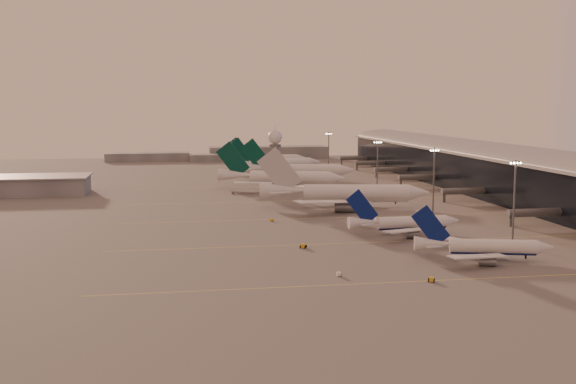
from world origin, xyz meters
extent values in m
plane|color=#5D5B5A|center=(0.00, 0.00, 0.00)|extent=(700.00, 700.00, 0.00)
cube|color=#EFE154|center=(30.00, -35.00, 0.01)|extent=(180.00, 0.25, 0.02)
cube|color=#EFE154|center=(30.00, 10.00, 0.01)|extent=(180.00, 0.25, 0.02)
cube|color=#EFE154|center=(30.00, 55.00, 0.01)|extent=(180.00, 0.25, 0.02)
cube|color=#EFE154|center=(30.00, 100.00, 0.01)|extent=(180.00, 0.25, 0.02)
cube|color=#EFE154|center=(30.00, 150.00, 0.01)|extent=(180.00, 0.25, 0.02)
cube|color=black|center=(108.00, 110.00, 9.00)|extent=(36.00, 360.00, 18.00)
cylinder|color=gray|center=(108.00, 110.00, 18.00)|extent=(10.08, 360.00, 10.08)
cube|color=gray|center=(108.00, 110.00, 18.20)|extent=(40.00, 362.00, 0.80)
cylinder|color=#56595E|center=(82.00, 28.00, 4.50)|extent=(22.00, 2.80, 2.80)
cube|color=#56595E|center=(72.00, 28.00, 2.20)|extent=(1.20, 1.20, 4.40)
cylinder|color=#56595E|center=(82.00, 86.00, 4.50)|extent=(22.00, 2.80, 2.80)
cube|color=#56595E|center=(72.00, 86.00, 2.20)|extent=(1.20, 1.20, 4.40)
cylinder|color=#56595E|center=(82.00, 142.00, 4.50)|extent=(22.00, 2.80, 2.80)
cube|color=#56595E|center=(72.00, 142.00, 2.20)|extent=(1.20, 1.20, 4.40)
cylinder|color=#56595E|center=(82.00, 184.00, 4.50)|extent=(22.00, 2.80, 2.80)
cube|color=#56595E|center=(72.00, 184.00, 2.20)|extent=(1.20, 1.20, 4.40)
cylinder|color=#56595E|center=(82.00, 226.00, 4.50)|extent=(22.00, 2.80, 2.80)
cube|color=#56595E|center=(72.00, 226.00, 2.20)|extent=(1.20, 1.20, 4.40)
cylinder|color=#56595E|center=(82.00, 266.00, 4.50)|extent=(22.00, 2.80, 2.80)
cube|color=#56595E|center=(72.00, 266.00, 2.20)|extent=(1.20, 1.20, 4.40)
cylinder|color=#56595E|center=(5.00, 120.00, 11.00)|extent=(2.60, 2.60, 22.00)
cylinder|color=#56595E|center=(5.00, 120.00, 22.50)|extent=(5.20, 5.20, 1.20)
sphere|color=silver|center=(5.00, 120.00, 26.40)|extent=(6.40, 6.40, 6.40)
cylinder|color=#56595E|center=(5.00, 120.00, 30.10)|extent=(0.16, 0.16, 2.00)
cylinder|color=#56595E|center=(58.00, 0.00, 12.50)|extent=(0.56, 0.56, 25.00)
cube|color=#56595E|center=(58.00, 0.00, 24.50)|extent=(3.60, 0.25, 0.25)
sphere|color=#FFEABF|center=(56.50, 0.00, 24.10)|extent=(0.56, 0.56, 0.56)
sphere|color=#FFEABF|center=(57.50, 0.00, 24.10)|extent=(0.56, 0.56, 0.56)
sphere|color=#FFEABF|center=(58.50, 0.00, 24.10)|extent=(0.56, 0.56, 0.56)
sphere|color=#FFEABF|center=(59.50, 0.00, 24.10)|extent=(0.56, 0.56, 0.56)
cylinder|color=#56595E|center=(55.00, 55.00, 12.50)|extent=(0.56, 0.56, 25.00)
cube|color=#56595E|center=(55.00, 55.00, 24.50)|extent=(3.60, 0.25, 0.25)
sphere|color=#FFEABF|center=(53.50, 55.00, 24.10)|extent=(0.56, 0.56, 0.56)
sphere|color=#FFEABF|center=(54.50, 55.00, 24.10)|extent=(0.56, 0.56, 0.56)
sphere|color=#FFEABF|center=(55.50, 55.00, 24.10)|extent=(0.56, 0.56, 0.56)
sphere|color=#FFEABF|center=(56.50, 55.00, 24.10)|extent=(0.56, 0.56, 0.56)
cylinder|color=#56595E|center=(50.00, 110.00, 12.50)|extent=(0.56, 0.56, 25.00)
cube|color=#56595E|center=(50.00, 110.00, 24.50)|extent=(3.60, 0.25, 0.25)
sphere|color=#FFEABF|center=(48.50, 110.00, 24.10)|extent=(0.56, 0.56, 0.56)
sphere|color=#FFEABF|center=(49.50, 110.00, 24.10)|extent=(0.56, 0.56, 0.56)
sphere|color=#FFEABF|center=(50.50, 110.00, 24.10)|extent=(0.56, 0.56, 0.56)
sphere|color=#FFEABF|center=(51.50, 110.00, 24.10)|extent=(0.56, 0.56, 0.56)
cylinder|color=#56595E|center=(48.00, 200.00, 12.50)|extent=(0.56, 0.56, 25.00)
cube|color=#56595E|center=(48.00, 200.00, 24.50)|extent=(3.60, 0.25, 0.25)
sphere|color=#FFEABF|center=(46.50, 200.00, 24.10)|extent=(0.56, 0.56, 0.56)
sphere|color=#FFEABF|center=(47.50, 200.00, 24.10)|extent=(0.56, 0.56, 0.56)
sphere|color=#FFEABF|center=(48.50, 200.00, 24.10)|extent=(0.56, 0.56, 0.56)
sphere|color=#FFEABF|center=(49.50, 200.00, 24.10)|extent=(0.56, 0.56, 0.56)
cube|color=slate|center=(-60.00, 320.00, 3.00)|extent=(60.00, 18.00, 6.00)
cube|color=slate|center=(30.00, 330.00, 4.50)|extent=(90.00, 20.00, 9.00)
cube|color=slate|center=(-10.00, 310.00, 2.50)|extent=(40.00, 15.00, 5.00)
cylinder|color=silver|center=(43.24, -17.40, 3.11)|extent=(22.64, 9.53, 3.82)
cylinder|color=navy|center=(43.24, -17.40, 2.26)|extent=(21.93, 8.38, 2.75)
cone|color=silver|center=(56.15, -20.89, 3.11)|extent=(5.18, 4.82, 3.82)
cone|color=silver|center=(27.87, -13.26, 3.59)|extent=(10.07, 6.14, 3.82)
cube|color=silver|center=(35.47, -25.04, 2.45)|extent=(16.65, 7.28, 1.20)
cylinder|color=gray|center=(38.69, -23.61, 0.70)|extent=(4.84, 3.53, 2.48)
cube|color=gray|center=(38.69, -23.61, 1.78)|extent=(0.36, 0.32, 1.53)
cube|color=silver|center=(40.37, -6.90, 2.45)|extent=(14.41, 13.83, 1.20)
cylinder|color=gray|center=(42.43, -9.76, 0.70)|extent=(4.84, 3.53, 2.48)
cube|color=gray|center=(42.43, -9.76, 1.78)|extent=(0.36, 0.32, 1.53)
cube|color=navy|center=(27.42, -13.13, 8.31)|extent=(10.21, 3.07, 11.38)
cube|color=silver|center=(26.77, -17.46, 3.69)|extent=(4.57, 2.42, 0.25)
cube|color=silver|center=(29.03, -9.07, 3.69)|extent=(4.34, 4.08, 0.25)
cylinder|color=black|center=(51.46, -19.62, 0.50)|extent=(0.50, 0.50, 1.00)
cylinder|color=black|center=(42.07, -14.80, 0.55)|extent=(1.20, 0.77, 1.11)
cylinder|color=black|center=(40.91, -19.07, 0.55)|extent=(1.20, 0.77, 1.11)
cylinder|color=silver|center=(34.70, 21.14, 3.18)|extent=(22.98, 4.62, 3.89)
cylinder|color=navy|center=(34.70, 21.14, 2.30)|extent=(22.49, 3.51, 2.80)
cone|color=silver|center=(48.34, 21.57, 3.18)|extent=(4.55, 4.03, 3.89)
cone|color=silver|center=(18.48, 20.62, 3.66)|extent=(9.71, 4.20, 3.89)
cube|color=silver|center=(29.39, 11.38, 2.49)|extent=(16.26, 11.55, 1.22)
cylinder|color=gray|center=(32.11, 13.73, 0.72)|extent=(4.50, 2.67, 2.53)
cube|color=gray|center=(32.11, 13.73, 1.81)|extent=(0.32, 0.27, 1.56)
cube|color=silver|center=(28.78, 30.53, 2.49)|extent=(16.54, 10.74, 1.22)
cylinder|color=gray|center=(31.64, 28.36, 0.72)|extent=(4.50, 2.67, 2.53)
cube|color=gray|center=(31.64, 28.36, 1.81)|extent=(0.32, 0.27, 1.56)
cube|color=navy|center=(18.00, 20.60, 8.48)|extent=(10.69, 0.70, 11.60)
cube|color=silver|center=(18.65, 16.20, 3.76)|extent=(4.69, 3.53, 0.26)
cube|color=silver|center=(18.37, 25.05, 3.76)|extent=(4.72, 3.33, 0.26)
cylinder|color=black|center=(43.39, 21.41, 0.51)|extent=(0.51, 0.51, 1.02)
cylinder|color=black|center=(32.79, 23.33, 0.56)|extent=(1.14, 0.55, 1.13)
cylinder|color=black|center=(32.93, 18.82, 0.56)|extent=(1.14, 0.55, 1.13)
cylinder|color=silver|center=(31.60, 78.22, 4.54)|extent=(42.43, 13.94, 6.55)
cylinder|color=silver|center=(31.60, 78.22, 3.07)|extent=(41.28, 11.99, 4.72)
cone|color=silver|center=(56.22, 73.75, 4.54)|extent=(9.16, 7.90, 6.55)
cone|color=silver|center=(2.32, 83.54, 5.36)|extent=(18.47, 9.59, 6.55)
cube|color=silver|center=(18.42, 62.89, 3.40)|extent=(30.79, 15.80, 1.95)
cylinder|color=gray|center=(24.15, 66.04, 0.74)|extent=(8.75, 5.64, 4.26)
cube|color=gray|center=(24.15, 66.04, 2.25)|extent=(0.36, 0.32, 2.62)
cube|color=silver|center=(24.65, 97.21, 3.40)|extent=(27.94, 24.13, 1.95)
cylinder|color=gray|center=(28.91, 92.25, 0.74)|extent=(8.75, 5.64, 4.26)
cube|color=gray|center=(28.91, 92.25, 2.25)|extent=(0.36, 0.32, 2.62)
cube|color=#AEB1B6|center=(1.45, 83.70, 13.10)|extent=(17.94, 3.61, 19.45)
cube|color=silver|center=(0.52, 75.62, 5.53)|extent=(8.64, 5.13, 0.26)
cube|color=silver|center=(3.43, 91.59, 5.53)|extent=(8.34, 7.26, 0.26)
cylinder|color=black|center=(47.28, 75.37, 0.53)|extent=(0.53, 0.53, 1.06)
cylinder|color=black|center=(28.69, 81.12, 0.58)|extent=(1.24, 0.73, 1.16)
cylinder|color=black|center=(27.86, 76.54, 0.58)|extent=(1.24, 0.73, 1.16)
cylinder|color=silver|center=(15.12, 141.13, 4.41)|extent=(38.66, 17.96, 6.23)
cylinder|color=silver|center=(15.12, 141.13, 3.00)|extent=(37.39, 16.06, 4.49)
cone|color=silver|center=(37.04, 133.95, 4.41)|extent=(9.05, 8.25, 6.23)
cone|color=silver|center=(-10.94, 149.67, 5.19)|extent=(17.34, 10.97, 6.23)
cube|color=silver|center=(1.02, 128.65, 3.32)|extent=(28.76, 11.21, 1.84)
cylinder|color=gray|center=(6.71, 130.83, 0.75)|extent=(8.37, 6.18, 4.05)
cube|color=gray|center=(6.71, 130.83, 2.22)|extent=(0.39, 0.36, 2.49)
cube|color=silver|center=(11.14, 159.54, 3.32)|extent=(24.13, 24.74, 1.84)
cylinder|color=gray|center=(14.43, 154.42, 0.75)|extent=(8.37, 6.18, 4.05)
cube|color=gray|center=(14.43, 154.42, 2.22)|extent=(0.39, 0.36, 2.49)
cube|color=#04362E|center=(-11.71, 149.92, 12.63)|extent=(16.41, 5.70, 18.44)
cube|color=silver|center=(-13.53, 142.65, 5.34)|extent=(7.79, 3.80, 0.27)
cube|color=silver|center=(-8.87, 156.86, 5.34)|extent=(7.32, 7.22, 0.27)
cylinder|color=black|center=(29.08, 136.56, 0.54)|extent=(0.54, 0.54, 1.07)
cylinder|color=black|center=(12.90, 144.35, 0.59)|extent=(1.29, 0.88, 1.18)
cylinder|color=black|center=(11.43, 139.85, 0.59)|extent=(1.29, 0.88, 1.18)
cylinder|color=silver|center=(30.42, 178.80, 4.32)|extent=(38.17, 15.55, 6.11)
cylinder|color=silver|center=(30.42, 178.80, 2.94)|extent=(37.00, 13.70, 4.40)
cone|color=silver|center=(52.26, 173.04, 4.32)|extent=(8.64, 7.77, 6.11)
cone|color=silver|center=(4.43, 185.64, 5.08)|extent=(16.91, 9.95, 6.11)
cube|color=silver|center=(17.34, 165.78, 3.25)|extent=(28.21, 12.50, 1.81)
cylinder|color=gray|center=(22.78, 168.24, 0.74)|extent=(8.10, 5.70, 3.97)
cube|color=gray|center=(22.78, 168.24, 2.18)|extent=(0.37, 0.33, 2.44)
cube|color=silver|center=(25.45, 196.57, 3.25)|extent=(24.51, 23.34, 1.81)
cylinder|color=gray|center=(28.97, 191.75, 0.74)|extent=(8.10, 5.70, 3.97)
cube|color=gray|center=(28.97, 191.75, 2.18)|extent=(0.37, 0.33, 2.44)
cube|color=#04362E|center=(3.67, 185.84, 12.37)|extent=(16.34, 4.63, 18.07)
cube|color=silver|center=(2.31, 178.62, 5.23)|extent=(7.72, 4.12, 0.26)
cube|color=silver|center=(6.04, 192.80, 5.23)|extent=(7.34, 6.87, 0.26)
cylinder|color=black|center=(44.33, 175.13, 0.53)|extent=(0.53, 0.53, 1.05)
cylinder|color=black|center=(28.05, 181.82, 0.58)|extent=(1.25, 0.80, 1.16)
cylinder|color=black|center=(26.87, 177.34, 0.58)|extent=(1.25, 0.80, 1.16)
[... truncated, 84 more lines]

